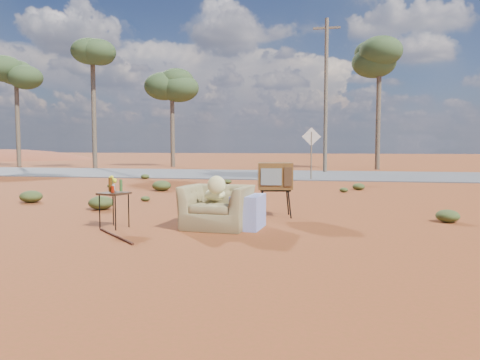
# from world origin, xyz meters

# --- Properties ---
(ground) EXTENTS (140.00, 140.00, 0.00)m
(ground) POSITION_xyz_m (0.00, 0.00, 0.00)
(ground) COLOR maroon
(ground) RESTS_ON ground
(highway) EXTENTS (140.00, 7.00, 0.04)m
(highway) POSITION_xyz_m (0.00, 15.00, 0.02)
(highway) COLOR #565659
(highway) RESTS_ON ground
(dirt_mound) EXTENTS (26.00, 18.00, 2.00)m
(dirt_mound) POSITION_xyz_m (-30.00, 34.00, 0.00)
(dirt_mound) COLOR brown
(dirt_mound) RESTS_ON ground
(armchair) EXTENTS (1.42, 0.88, 1.01)m
(armchair) POSITION_xyz_m (0.43, 0.39, 0.47)
(armchair) COLOR olive
(armchair) RESTS_ON ground
(tv_unit) EXTENTS (0.77, 0.66, 1.11)m
(tv_unit) POSITION_xyz_m (1.18, 1.86, 0.82)
(tv_unit) COLOR black
(tv_unit) RESTS_ON ground
(side_table) EXTENTS (0.54, 0.54, 0.90)m
(side_table) POSITION_xyz_m (-1.49, 0.06, 0.66)
(side_table) COLOR #321E12
(side_table) RESTS_ON ground
(rusty_bar) EXTENTS (1.09, 1.07, 0.04)m
(rusty_bar) POSITION_xyz_m (-1.07, -0.74, 0.02)
(rusty_bar) COLOR #481F13
(rusty_bar) RESTS_ON ground
(road_sign) EXTENTS (0.78, 0.06, 2.19)m
(road_sign) POSITION_xyz_m (1.50, 12.00, 1.50)
(road_sign) COLOR brown
(road_sign) RESTS_ON ground
(eucalyptus_far_left) EXTENTS (3.20, 3.20, 7.10)m
(eucalyptus_far_left) POSITION_xyz_m (-18.00, 20.00, 5.94)
(eucalyptus_far_left) COLOR brown
(eucalyptus_far_left) RESTS_ON ground
(eucalyptus_left) EXTENTS (3.20, 3.20, 8.10)m
(eucalyptus_left) POSITION_xyz_m (-12.00, 19.00, 6.92)
(eucalyptus_left) COLOR brown
(eucalyptus_left) RESTS_ON ground
(eucalyptus_near_left) EXTENTS (3.20, 3.20, 6.60)m
(eucalyptus_near_left) POSITION_xyz_m (-8.00, 22.00, 5.45)
(eucalyptus_near_left) COLOR brown
(eucalyptus_near_left) RESTS_ON ground
(eucalyptus_center) EXTENTS (3.20, 3.20, 7.60)m
(eucalyptus_center) POSITION_xyz_m (5.00, 21.00, 6.43)
(eucalyptus_center) COLOR brown
(eucalyptus_center) RESTS_ON ground
(utility_pole_center) EXTENTS (1.40, 0.20, 8.00)m
(utility_pole_center) POSITION_xyz_m (2.00, 17.50, 4.15)
(utility_pole_center) COLOR brown
(utility_pole_center) RESTS_ON ground
(scrub_patch) EXTENTS (17.49, 8.07, 0.33)m
(scrub_patch) POSITION_xyz_m (-0.82, 4.41, 0.14)
(scrub_patch) COLOR #3E4A20
(scrub_patch) RESTS_ON ground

